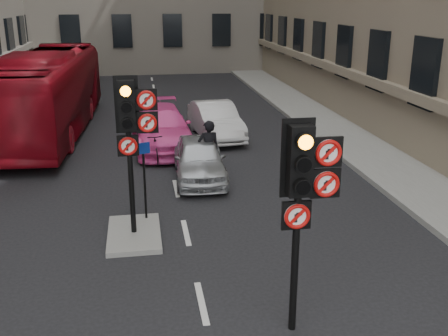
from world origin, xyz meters
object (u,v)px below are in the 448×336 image
object	(u,v)px
bus_red	(47,93)
motorcyclist	(209,150)
signal_far	(132,122)
motorcycle	(154,147)
car_pink	(161,128)
car_white	(216,120)
car_silver	(199,159)
signal_near	(304,183)
info_sign	(144,170)

from	to	relation	value
bus_red	motorcyclist	world-z (taller)	bus_red
signal_far	motorcycle	world-z (taller)	signal_far
signal_far	car_pink	world-z (taller)	signal_far
car_white	bus_red	distance (m)	6.79
car_silver	car_white	size ratio (longest dim) A/B	0.90
car_white	bus_red	xyz separation A→B (m)	(-6.47, 1.81, 0.94)
signal_near	motorcycle	size ratio (longest dim) A/B	2.11
car_white	motorcyclist	xyz separation A→B (m)	(-0.92, -4.71, 0.22)
car_white	car_pink	xyz separation A→B (m)	(-2.16, -1.05, 0.05)
signal_near	info_sign	size ratio (longest dim) A/B	1.86
car_white	car_pink	size ratio (longest dim) A/B	0.82
car_silver	motorcyclist	xyz separation A→B (m)	(0.29, 0.01, 0.26)
car_pink	signal_near	bearing A→B (deg)	-85.08
car_white	car_pink	world-z (taller)	car_pink
car_silver	info_sign	size ratio (longest dim) A/B	1.94
motorcyclist	signal_far	bearing A→B (deg)	54.22
car_white	motorcycle	bearing A→B (deg)	-137.59
car_white	info_sign	world-z (taller)	info_sign
signal_far	car_white	bearing A→B (deg)	70.02
car_pink	bus_red	size ratio (longest dim) A/B	0.43
car_silver	info_sign	distance (m)	3.54
car_pink	info_sign	bearing A→B (deg)	-99.47
car_silver	car_pink	world-z (taller)	car_pink
car_silver	motorcycle	bearing A→B (deg)	126.53
car_silver	motorcycle	distance (m)	2.34
motorcycle	motorcyclist	world-z (taller)	motorcyclist
info_sign	motorcycle	bearing A→B (deg)	66.29
signal_near	motorcycle	bearing A→B (deg)	101.69
signal_near	motorcyclist	bearing A→B (deg)	93.15
signal_far	motorcyclist	xyz separation A→B (m)	(2.17, 3.78, -1.80)
bus_red	motorcyclist	xyz separation A→B (m)	(5.56, -6.53, -0.73)
info_sign	motorcyclist	bearing A→B (deg)	37.81
car_pink	motorcycle	world-z (taller)	car_pink
signal_far	bus_red	world-z (taller)	signal_far
signal_near	car_silver	bearing A→B (deg)	95.24
signal_near	signal_far	distance (m)	4.77
car_pink	signal_far	bearing A→B (deg)	-100.50
car_white	signal_far	bearing A→B (deg)	-115.64
signal_far	signal_near	bearing A→B (deg)	-56.98
car_pink	info_sign	world-z (taller)	info_sign
car_pink	bus_red	world-z (taller)	bus_red
signal_near	info_sign	xyz separation A→B (m)	(-2.39, 4.74, -1.22)
car_white	motorcycle	world-z (taller)	car_white
car_silver	bus_red	distance (m)	8.45
car_silver	car_pink	distance (m)	3.80
signal_far	car_white	world-z (taller)	signal_far
car_silver	info_sign	world-z (taller)	info_sign
car_silver	bus_red	bearing A→B (deg)	131.68
car_white	bus_red	world-z (taller)	bus_red
motorcycle	info_sign	world-z (taller)	info_sign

